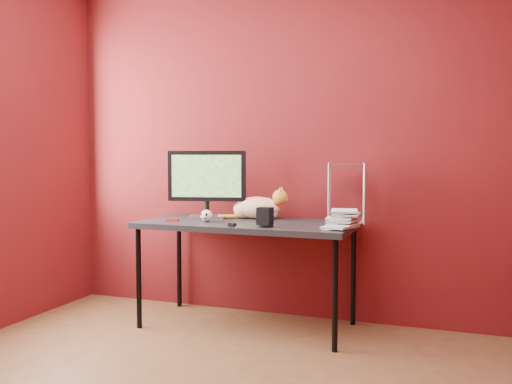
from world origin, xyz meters
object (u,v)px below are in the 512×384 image
(speaker, at_px, (265,218))
(desk, at_px, (247,229))
(book_stack, at_px, (332,124))
(cat, at_px, (258,207))
(skull_mug, at_px, (206,216))
(monitor, at_px, (207,181))

(speaker, bearing_deg, desk, 138.54)
(desk, xyz_separation_m, book_stack, (0.63, -0.11, 0.72))
(cat, bearing_deg, skull_mug, -135.53)
(monitor, distance_m, book_stack, 1.08)
(cat, distance_m, speaker, 0.46)
(cat, relative_size, skull_mug, 5.85)
(desk, distance_m, cat, 0.24)
(monitor, xyz_separation_m, book_stack, (0.98, -0.20, 0.39))
(monitor, distance_m, skull_mug, 0.32)
(cat, relative_size, book_stack, 0.38)
(monitor, bearing_deg, book_stack, -25.85)
(skull_mug, xyz_separation_m, speaker, (0.48, -0.11, 0.02))
(skull_mug, bearing_deg, book_stack, 4.64)
(book_stack, bearing_deg, monitor, 168.63)
(cat, height_order, skull_mug, cat)
(monitor, distance_m, cat, 0.42)
(skull_mug, bearing_deg, desk, 26.40)
(desk, xyz_separation_m, monitor, (-0.35, 0.09, 0.33))
(desk, xyz_separation_m, cat, (0.01, 0.20, 0.13))
(skull_mug, height_order, book_stack, book_stack)
(cat, bearing_deg, speaker, -67.50)
(desk, relative_size, book_stack, 1.12)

